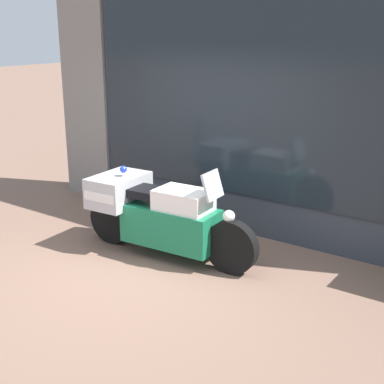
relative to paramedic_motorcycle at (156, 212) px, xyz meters
The scene contains 4 objects.
ground_plane 0.81m from the paramedic_motorcycle, 72.12° to the right, with size 60.00×60.00×0.00m, color #7A5B4C.
shop_building 1.91m from the paramedic_motorcycle, 99.48° to the left, with size 6.16×0.55×3.57m.
window_display 1.57m from the paramedic_motorcycle, 68.60° to the left, with size 4.78×0.30×1.96m.
paramedic_motorcycle is the anchor object (origin of this frame).
Camera 1 is at (3.74, -4.21, 2.71)m, focal length 50.00 mm.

